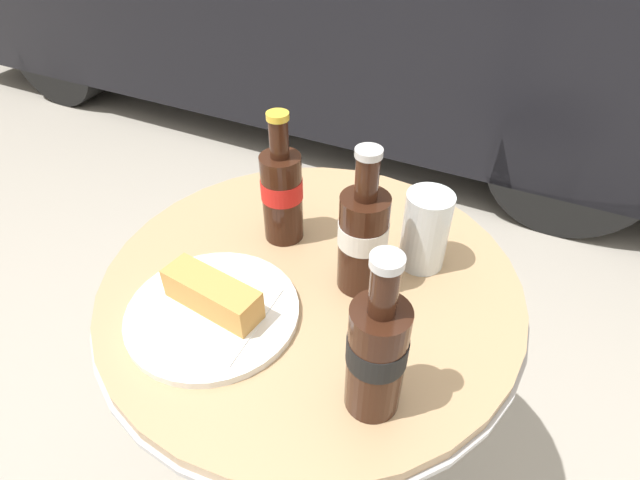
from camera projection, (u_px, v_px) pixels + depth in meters
The scene contains 6 objects.
bistro_table at pixel (312, 350), 0.89m from camera, with size 0.66×0.66×0.73m.
cola_bottle_left at pixel (363, 237), 0.71m from camera, with size 0.07×0.07×0.23m.
cola_bottle_right at pixel (377, 353), 0.55m from camera, with size 0.07×0.07×0.23m.
cola_bottle_center at pixel (282, 192), 0.80m from camera, with size 0.07×0.07×0.22m.
drinking_glass at pixel (425, 233), 0.76m from camera, with size 0.07×0.07×0.13m.
lunch_plate_near at pixel (213, 307), 0.71m from camera, with size 0.25×0.25×0.06m.
Camera 1 is at (0.26, -0.50, 1.27)m, focal length 28.00 mm.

